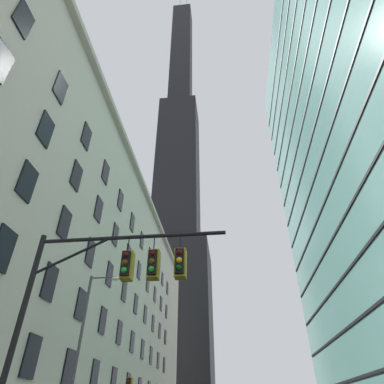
{
  "coord_description": "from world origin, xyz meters",
  "views": [
    {
      "loc": [
        0.18,
        -6.08,
        1.2
      ],
      "look_at": [
        -3.14,
        23.92,
        21.95
      ],
      "focal_mm": 30.68,
      "sensor_mm": 36.0,
      "label": 1
    }
  ],
  "objects": [
    {
      "name": "dark_skyscraper",
      "position": [
        -16.43,
        94.04,
        67.41
      ],
      "size": [
        22.4,
        22.4,
        222.9
      ],
      "color": "black",
      "rests_on": "ground"
    },
    {
      "name": "station_building",
      "position": [
        -18.92,
        30.4,
        14.31
      ],
      "size": [
        16.5,
        72.8,
        28.67
      ],
      "color": "beige",
      "rests_on": "ground"
    },
    {
      "name": "street_lamppost",
      "position": [
        -8.53,
        14.16,
        5.26
      ],
      "size": [
        2.04,
        0.32,
        8.78
      ],
      "color": "#47474C",
      "rests_on": "sidewalk_left"
    },
    {
      "name": "traffic_signal_mast",
      "position": [
        -3.65,
        4.62,
        5.08
      ],
      "size": [
        7.13,
        0.63,
        6.8
      ],
      "color": "black",
      "rests_on": "sidewalk_left"
    }
  ]
}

